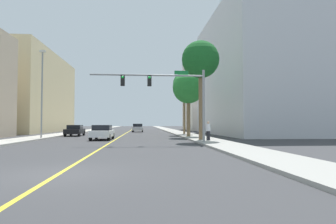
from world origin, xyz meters
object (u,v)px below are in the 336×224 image
car_white (102,132)px  pedestrian (208,131)px  car_black (75,130)px  car_silver (138,128)px  traffic_signal_mast (169,89)px  palm_near (200,60)px  palm_mid (188,88)px  palm_far (184,84)px  street_lamp (42,90)px

car_white → pedestrian: size_ratio=2.62×
car_black → car_silver: car_silver is taller
car_white → traffic_signal_mast: bearing=-46.0°
palm_near → car_silver: palm_near is taller
palm_mid → palm_far: size_ratio=0.87×
palm_far → street_lamp: bearing=-151.3°
traffic_signal_mast → palm_mid: palm_mid is taller
palm_mid → car_white: palm_mid is taller
palm_far → car_black: (-14.29, -1.86, -6.29)m
car_black → pedestrian: 18.98m
palm_near → car_black: bearing=140.1°
traffic_signal_mast → pedestrian: size_ratio=5.47×
pedestrian → street_lamp: bearing=98.8°
car_black → pedestrian: size_ratio=2.57×
palm_far → car_white: 15.54m
street_lamp → palm_mid: street_lamp is taller
traffic_signal_mast → car_white: traffic_signal_mast is taller
palm_far → pedestrian: palm_far is taller
palm_mid → palm_far: palm_far is taller
street_lamp → pedestrian: 17.54m
palm_near → car_black: 19.25m
palm_far → car_white: size_ratio=1.96×
palm_mid → car_white: size_ratio=1.71×
palm_mid → street_lamp: bearing=-172.4°
palm_far → car_silver: size_ratio=2.11×
car_black → car_white: size_ratio=0.98×
palm_near → car_white: size_ratio=2.10×
traffic_signal_mast → car_white: 9.46m
street_lamp → car_silver: (9.44, 22.75, -4.33)m
palm_near → pedestrian: (0.51, -0.83, -6.44)m
car_silver → palm_mid: bearing=-72.8°
traffic_signal_mast → palm_near: palm_near is taller
traffic_signal_mast → palm_near: bearing=46.0°
car_white → palm_mid: bearing=22.7°
street_lamp → car_black: size_ratio=2.13×
palm_mid → palm_far: (0.48, 6.72, 1.36)m
palm_mid → car_white: bearing=-158.1°
palm_near → palm_far: size_ratio=1.07×
palm_far → car_silver: palm_far is taller
traffic_signal_mast → palm_mid: bearing=72.4°
traffic_signal_mast → palm_near: 5.60m
palm_near → palm_mid: bearing=90.5°
traffic_signal_mast → car_silver: size_ratio=2.24×
palm_mid → palm_near: bearing=-89.5°
car_black → palm_far: bearing=-173.6°
car_black → pedestrian: pedestrian is taller
car_silver → pedestrian: 29.01m
palm_far → palm_mid: bearing=-94.1°
traffic_signal_mast → palm_near: size_ratio=0.99×
car_white → car_black: bearing=119.1°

